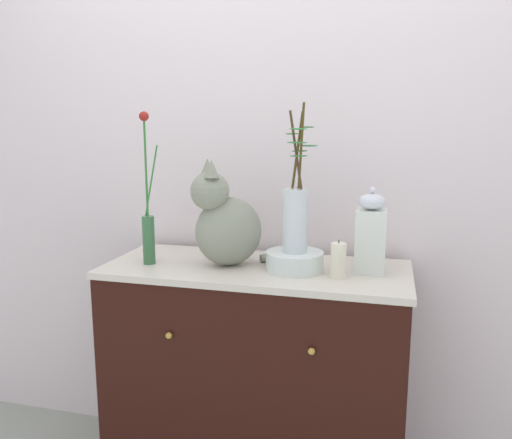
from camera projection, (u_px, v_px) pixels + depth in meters
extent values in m
cube|color=silver|center=(275.00, 162.00, 2.18)|extent=(4.40, 0.08, 2.60)
cube|color=black|center=(256.00, 382.00, 2.03)|extent=(1.12, 0.47, 0.90)
cube|color=beige|center=(256.00, 269.00, 1.95)|extent=(1.15, 0.48, 0.02)
sphere|color=#B79338|center=(169.00, 336.00, 1.81)|extent=(0.02, 0.02, 0.02)
sphere|color=#B79338|center=(312.00, 351.00, 1.68)|extent=(0.02, 0.02, 0.02)
ellipsoid|color=gray|center=(229.00, 232.00, 1.94)|extent=(0.31, 0.28, 0.26)
sphere|color=gray|center=(210.00, 191.00, 1.89)|extent=(0.14, 0.14, 0.14)
cone|color=gray|center=(212.00, 169.00, 1.84)|extent=(0.05, 0.05, 0.06)
cone|color=gray|center=(207.00, 167.00, 1.91)|extent=(0.05, 0.05, 0.06)
cylinder|color=gray|center=(281.00, 257.00, 2.02)|extent=(0.16, 0.11, 0.03)
cylinder|color=#36693E|center=(149.00, 240.00, 1.97)|extent=(0.05, 0.05, 0.19)
cylinder|color=#337833|center=(146.00, 170.00, 1.92)|extent=(0.01, 0.01, 0.35)
sphere|color=maroon|center=(144.00, 116.00, 1.88)|extent=(0.04, 0.04, 0.04)
cylinder|color=#307E36|center=(151.00, 181.00, 1.92)|extent=(0.06, 0.01, 0.27)
cylinder|color=silver|center=(295.00, 261.00, 1.89)|extent=(0.21, 0.21, 0.07)
cylinder|color=silver|center=(295.00, 221.00, 1.86)|extent=(0.09, 0.09, 0.23)
cylinder|color=#493520|center=(298.00, 163.00, 1.81)|extent=(0.06, 0.04, 0.37)
ellipsoid|color=#357D33|center=(299.00, 156.00, 1.78)|extent=(0.08, 0.07, 0.01)
ellipsoid|color=#36823D|center=(297.00, 142.00, 1.76)|extent=(0.07, 0.04, 0.01)
ellipsoid|color=#318039|center=(298.00, 129.00, 1.74)|extent=(0.08, 0.06, 0.01)
cylinder|color=#4F3F1A|center=(300.00, 159.00, 1.83)|extent=(0.03, 0.03, 0.40)
ellipsoid|color=#2A733D|center=(308.00, 146.00, 1.85)|extent=(0.07, 0.04, 0.01)
ellipsoid|color=#2F7239|center=(308.00, 127.00, 1.84)|extent=(0.06, 0.08, 0.01)
cylinder|color=#463E1B|center=(296.00, 163.00, 1.84)|extent=(0.05, 0.02, 0.36)
ellipsoid|color=#3B702A|center=(300.00, 151.00, 1.84)|extent=(0.07, 0.08, 0.01)
ellipsoid|color=#34812C|center=(292.00, 134.00, 1.84)|extent=(0.06, 0.08, 0.01)
cube|color=silver|center=(371.00, 241.00, 1.85)|extent=(0.11, 0.11, 0.23)
ellipsoid|color=silver|center=(372.00, 202.00, 1.82)|extent=(0.10, 0.10, 0.06)
sphere|color=silver|center=(373.00, 190.00, 1.82)|extent=(0.02, 0.02, 0.02)
cylinder|color=#EBE6C7|center=(338.00, 261.00, 1.78)|extent=(0.05, 0.05, 0.13)
cylinder|color=black|center=(339.00, 242.00, 1.77)|extent=(0.00, 0.00, 0.01)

